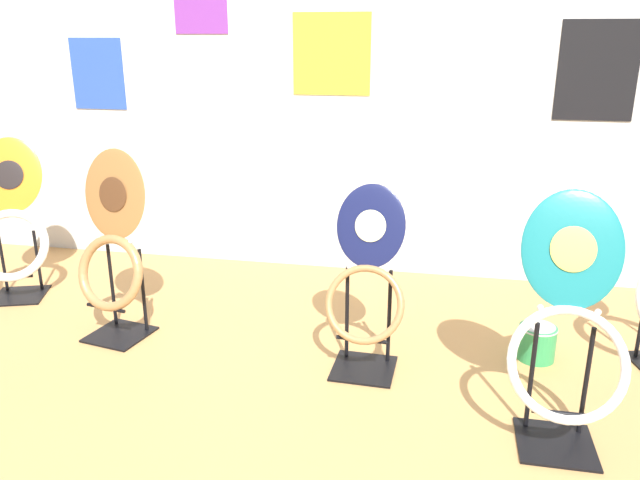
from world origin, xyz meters
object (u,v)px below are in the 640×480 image
paint_can (537,341)px  toilet_seat_display_navy_moon (366,288)px  toilet_seat_display_woodgrain (113,254)px  toilet_seat_display_orange_sun (11,231)px  toilet_seat_display_teal_sax (568,326)px

paint_can → toilet_seat_display_navy_moon: bearing=-163.2°
toilet_seat_display_woodgrain → toilet_seat_display_orange_sun: size_ratio=1.04×
toilet_seat_display_woodgrain → toilet_seat_display_teal_sax: bearing=-13.0°
toilet_seat_display_orange_sun → toilet_seat_display_teal_sax: bearing=-16.0°
toilet_seat_display_woodgrain → toilet_seat_display_teal_sax: (2.04, -0.47, 0.03)m
toilet_seat_display_navy_moon → toilet_seat_display_teal_sax: bearing=-26.6°
toilet_seat_display_navy_moon → paint_can: toilet_seat_display_navy_moon is taller
toilet_seat_display_woodgrain → toilet_seat_display_teal_sax: 2.09m
toilet_seat_display_navy_moon → toilet_seat_display_teal_sax: toilet_seat_display_teal_sax is taller
toilet_seat_display_woodgrain → toilet_seat_display_orange_sun: toilet_seat_display_woodgrain is taller
toilet_seat_display_navy_moon → paint_can: bearing=16.8°
toilet_seat_display_navy_moon → toilet_seat_display_woodgrain: toilet_seat_display_woodgrain is taller
toilet_seat_display_woodgrain → paint_can: toilet_seat_display_woodgrain is taller
paint_can → toilet_seat_display_orange_sun: bearing=176.1°
toilet_seat_display_teal_sax → paint_can: (0.01, 0.62, -0.38)m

